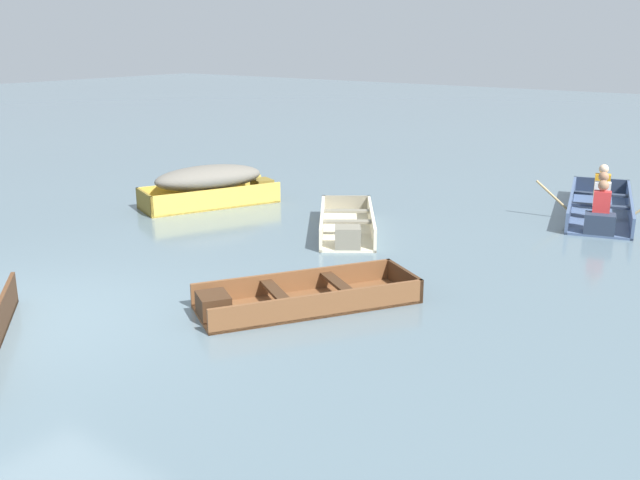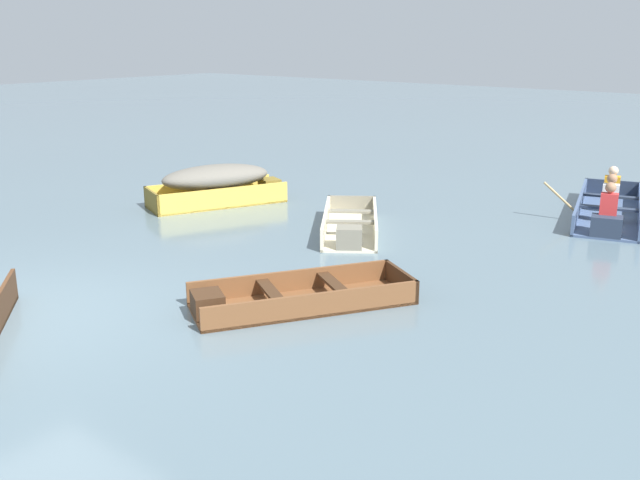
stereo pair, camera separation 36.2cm
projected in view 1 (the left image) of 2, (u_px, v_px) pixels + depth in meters
ground_plane at (21, 324)px, 8.51m from camera, size 80.00×80.00×0.00m
skiff_cream_near_moored at (347, 226)px, 12.29m from camera, size 2.17×2.54×0.38m
skiff_yellow_mid_moored at (211, 182)px, 14.28m from camera, size 1.96×2.87×0.81m
skiff_wooden_brown_far_moored at (299, 298)px, 9.02m from camera, size 2.29×2.89×0.32m
rowboat_slate_blue_with_crew at (600, 206)px, 13.39m from camera, size 2.31×3.70×0.93m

